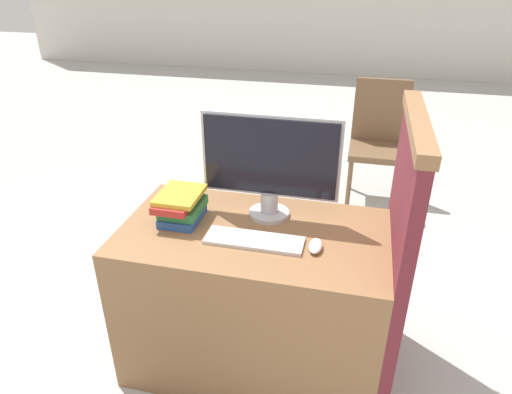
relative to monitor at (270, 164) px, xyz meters
name	(u,v)px	position (x,y,z in m)	size (l,w,h in m)	color
desk	(254,298)	(-0.04, -0.15, -0.64)	(1.18, 0.67, 0.76)	#8C603D
carrel_divider	(394,262)	(0.57, -0.11, -0.35)	(0.07, 0.76, 1.31)	maroon
monitor	(270,164)	(0.00, 0.00, 0.00)	(0.62, 0.19, 0.48)	#B7B7BC
keyboard	(254,240)	(-0.01, -0.24, -0.25)	(0.42, 0.13, 0.02)	silver
mouse	(316,246)	(0.24, -0.24, -0.24)	(0.06, 0.11, 0.03)	white
book_stack	(181,206)	(-0.38, -0.13, -0.19)	(0.18, 0.25, 0.13)	#285199
far_chair	(378,136)	(0.52, 1.81, -0.47)	(0.44, 0.44, 0.98)	brown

